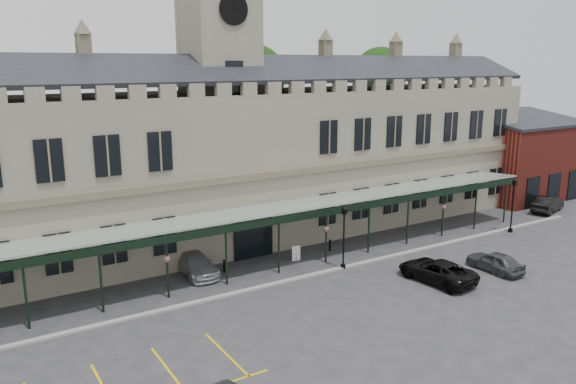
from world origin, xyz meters
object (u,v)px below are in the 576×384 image
lamp_post_right (513,200)px  traffic_cone (496,269)px  clock_tower (220,78)px  sign_board (296,253)px  lamp_post_mid (344,231)px  car_right_a (495,261)px  car_taxi (196,264)px  car_right_b (548,204)px  car_van (437,271)px  station_building (223,163)px

lamp_post_right → traffic_cone: size_ratio=7.47×
clock_tower → sign_board: clock_tower is taller
lamp_post_mid → car_right_a: size_ratio=1.13×
traffic_cone → car_taxi: bearing=148.2°
lamp_post_mid → car_right_b: size_ratio=0.98×
car_van → car_right_a: (4.88, -0.80, -0.04)m
lamp_post_right → traffic_cone: 11.20m
car_van → car_right_a: bearing=164.4°
sign_board → car_taxi: bearing=178.3°
station_building → lamp_post_mid: (4.27, -10.44, -3.68)m
traffic_cone → car_taxi: (-17.65, 10.93, 0.39)m
station_building → sign_board: bearing=-72.3°
station_building → traffic_cone: size_ratio=92.19×
lamp_post_mid → car_right_a: 10.78m
sign_board → car_van: bearing=-46.1°
sign_board → car_van: (5.80, -8.32, 0.20)m
clock_tower → lamp_post_right: bearing=-26.9°
car_right_a → clock_tower: bearing=-52.1°
lamp_post_right → sign_board: bearing=169.2°
sign_board → car_van: 10.14m
car_van → station_building: bearing=-68.8°
car_van → car_right_a: car_van is taller
sign_board → car_right_b: 28.35m
clock_tower → traffic_cone: bearing=-53.2°
clock_tower → car_right_b: 34.15m
clock_tower → lamp_post_right: (21.88, -11.12, -10.23)m
lamp_post_mid → lamp_post_right: 17.62m
station_building → car_van: bearing=-62.5°
station_building → car_taxi: (-5.00, -5.91, -5.75)m
traffic_cone → car_van: 4.71m
lamp_post_right → car_van: (-13.76, -4.59, -2.13)m
lamp_post_right → car_right_a: lamp_post_right is taller
clock_tower → car_right_b: clock_tower is taller
clock_tower → station_building: bearing=-90.0°
clock_tower → traffic_cone: (12.65, -16.92, -12.79)m
car_van → car_right_b: bearing=-169.0°
lamp_post_mid → lamp_post_right: lamp_post_right is taller
traffic_cone → car_van: bearing=165.0°
traffic_cone → sign_board: size_ratio=0.57×
lamp_post_mid → sign_board: 4.32m
traffic_cone → car_van: car_van is taller
traffic_cone → sign_board: 14.05m
lamp_post_right → car_van: 14.66m
car_taxi → clock_tower: bearing=51.6°
traffic_cone → lamp_post_mid: bearing=142.7°
traffic_cone → car_right_b: bearing=24.5°
station_building → traffic_cone: bearing=-53.1°
station_building → lamp_post_mid: bearing=-67.8°
lamp_post_mid → car_right_a: bearing=-34.4°
sign_board → car_van: size_ratio=0.21×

